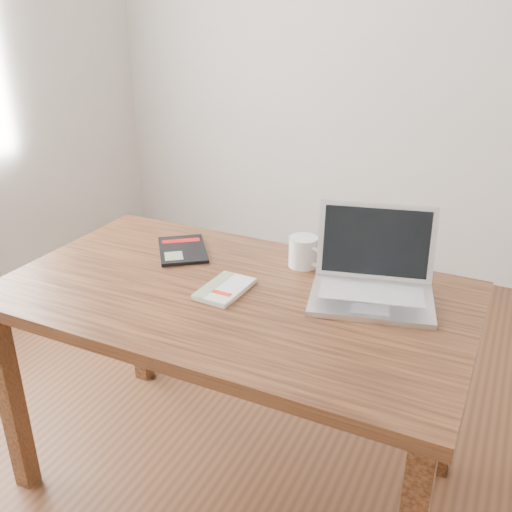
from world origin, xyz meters
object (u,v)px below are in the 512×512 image
at_px(laptop, 373,278).
at_px(white_guidebook, 225,289).
at_px(coffee_mug, 304,252).
at_px(desk, 233,316).
at_px(black_guidebook, 183,250).

bearing_deg(laptop, white_guidebook, -170.17).
xyz_separation_m(laptop, coffee_mug, (-0.26, 0.10, -0.00)).
bearing_deg(white_guidebook, coffee_mug, 63.80).
distance_m(laptop, coffee_mug, 0.27).
relative_size(desk, laptop, 3.45).
height_order(desk, coffee_mug, coffee_mug).
relative_size(white_guidebook, black_guidebook, 0.69).
height_order(desk, black_guidebook, black_guidebook).
bearing_deg(black_guidebook, laptop, -39.15).
bearing_deg(black_guidebook, desk, -68.93).
height_order(black_guidebook, coffee_mug, coffee_mug).
xyz_separation_m(desk, laptop, (0.39, 0.16, 0.14)).
xyz_separation_m(desk, white_guidebook, (-0.02, -0.02, 0.10)).
distance_m(desk, black_guidebook, 0.36).
relative_size(white_guidebook, coffee_mug, 1.51).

